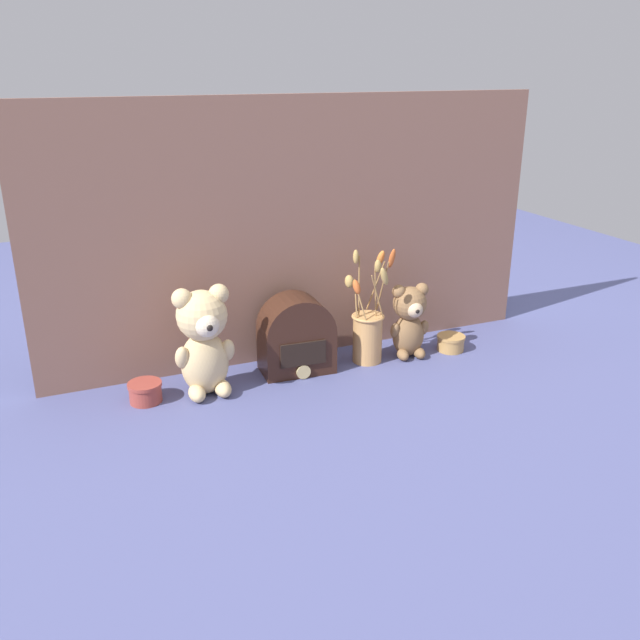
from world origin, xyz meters
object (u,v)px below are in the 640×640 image
teddy_bear_large (204,339)px  decorative_tin_short (451,343)px  teddy_bear_medium (409,319)px  flower_vase (368,330)px  decorative_tin_tall (145,392)px  vintage_radio (296,338)px

teddy_bear_large → decorative_tin_short: bearing=-0.6°
decorative_tin_short → teddy_bear_medium: bearing=174.0°
flower_vase → decorative_tin_short: (0.27, -0.03, -0.07)m
flower_vase → decorative_tin_tall: flower_vase is taller
teddy_bear_medium → flower_vase: size_ratio=0.66×
teddy_bear_large → decorative_tin_tall: bearing=174.9°
teddy_bear_large → flower_vase: flower_vase is taller
flower_vase → vintage_radio: bearing=174.8°
teddy_bear_large → vintage_radio: 0.28m
vintage_radio → decorative_tin_short: size_ratio=2.61×
decorative_tin_tall → flower_vase: bearing=0.5°
decorative_tin_tall → decorative_tin_short: decorative_tin_tall is taller
vintage_radio → decorative_tin_tall: size_ratio=2.54×
flower_vase → decorative_tin_short: 0.28m
teddy_bear_medium → decorative_tin_short: 0.17m
vintage_radio → decorative_tin_tall: bearing=-176.6°
teddy_bear_large → flower_vase: (0.49, 0.02, -0.06)m
teddy_bear_large → decorative_tin_short: teddy_bear_large is taller
flower_vase → decorative_tin_tall: bearing=-179.5°
teddy_bear_large → vintage_radio: teddy_bear_large is taller
teddy_bear_large → vintage_radio: (0.27, 0.04, -0.06)m
flower_vase → vintage_radio: (-0.22, 0.02, 0.00)m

